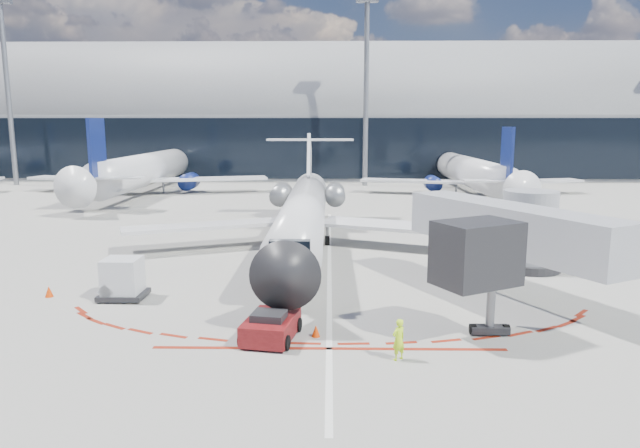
{
  "coord_description": "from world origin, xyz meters",
  "views": [
    {
      "loc": [
        -0.0,
        -32.77,
        8.79
      ],
      "look_at": [
        -0.6,
        2.66,
        2.48
      ],
      "focal_mm": 32.0,
      "sensor_mm": 36.0,
      "label": 1
    }
  ],
  "objects_px": {
    "ramp_worker": "(399,339)",
    "uld_container": "(123,279)",
    "regional_jet": "(304,212)",
    "pushback_tug": "(271,326)"
  },
  "relations": [
    {
      "from": "pushback_tug",
      "to": "uld_container",
      "type": "xyz_separation_m",
      "value": [
        -8.03,
        5.35,
        0.49
      ]
    },
    {
      "from": "pushback_tug",
      "to": "ramp_worker",
      "type": "distance_m",
      "value": 5.4
    },
    {
      "from": "ramp_worker",
      "to": "uld_container",
      "type": "height_order",
      "value": "uld_container"
    },
    {
      "from": "uld_container",
      "to": "ramp_worker",
      "type": "bearing_deg",
      "value": -29.01
    },
    {
      "from": "regional_jet",
      "to": "uld_container",
      "type": "distance_m",
      "value": 14.5
    },
    {
      "from": "regional_jet",
      "to": "uld_container",
      "type": "bearing_deg",
      "value": -126.74
    },
    {
      "from": "pushback_tug",
      "to": "ramp_worker",
      "type": "relative_size",
      "value": 3.02
    },
    {
      "from": "pushback_tug",
      "to": "uld_container",
      "type": "relative_size",
      "value": 2.17
    },
    {
      "from": "ramp_worker",
      "to": "regional_jet",
      "type": "bearing_deg",
      "value": -112.58
    },
    {
      "from": "regional_jet",
      "to": "ramp_worker",
      "type": "height_order",
      "value": "regional_jet"
    }
  ]
}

